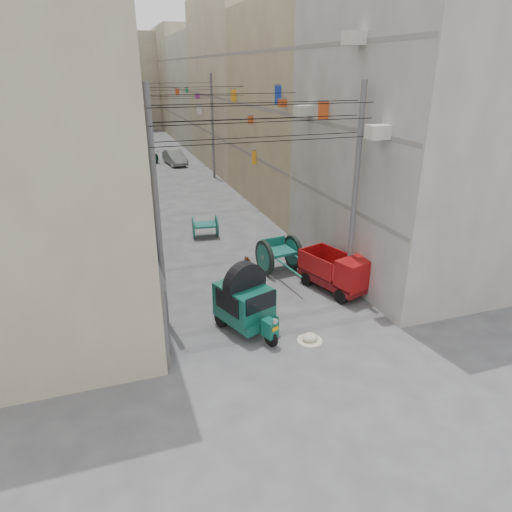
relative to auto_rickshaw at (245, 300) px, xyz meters
name	(u,v)px	position (x,y,z in m)	size (l,w,h in m)	color
ground	(338,412)	(1.07, -4.72, -1.10)	(140.00, 140.00, 0.00)	#454547
building_row_left	(54,93)	(-6.93, 29.40, 5.35)	(8.00, 62.00, 14.00)	tan
building_row_right	(243,90)	(9.06, 29.40, 5.35)	(8.00, 62.00, 14.00)	#ABA49F
end_cap_building	(127,81)	(1.07, 61.28, 5.40)	(22.00, 10.00, 13.00)	#AEA589
shutters_left	(141,243)	(-2.85, 5.65, 0.39)	(0.18, 14.40, 2.88)	#545459
signboards	(182,150)	(1.06, 16.93, 2.33)	(8.22, 40.52, 5.67)	purple
ac_units	(341,95)	(4.72, 2.94, 6.33)	(0.70, 6.55, 3.35)	beige
utility_poles	(197,152)	(1.07, 12.28, 2.90)	(7.40, 22.20, 8.00)	#59595C
overhead_cables	(205,103)	(1.07, 9.68, 5.66)	(7.40, 22.52, 1.12)	black
auto_rickshaw	(245,300)	(0.00, 0.00, 0.00)	(2.09, 2.76, 1.88)	black
tonga_cart	(279,254)	(2.87, 4.15, -0.31)	(1.76, 3.51, 1.52)	black
mini_truck	(341,275)	(4.37, 1.35, -0.31)	(2.13, 3.19, 1.65)	black
second_cart	(205,226)	(0.78, 9.50, -0.49)	(1.43, 1.30, 1.16)	#145A4C
feed_sack	(310,337)	(1.79, -1.41, -0.97)	(0.52, 0.42, 0.26)	beige
horse	(253,279)	(1.06, 2.28, -0.40)	(0.76, 1.67, 1.41)	brown
distant_car_white	(142,179)	(-1.26, 21.89, -0.54)	(1.32, 3.29, 1.12)	#B7B7B7
distant_car_grey	(175,157)	(2.50, 29.65, -0.44)	(1.40, 4.01, 1.32)	slate
distant_car_green	(144,154)	(0.02, 32.55, -0.50)	(1.70, 4.18, 1.21)	#21623C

